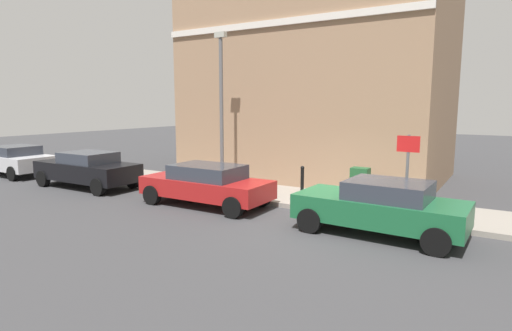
{
  "coord_description": "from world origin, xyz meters",
  "views": [
    {
      "loc": [
        -10.79,
        -4.29,
        3.25
      ],
      "look_at": [
        1.09,
        3.09,
        1.2
      ],
      "focal_mm": 29.22,
      "sensor_mm": 36.0,
      "label": 1
    }
  ],
  "objects_px": {
    "car_black": "(87,169)",
    "street_sign": "(407,164)",
    "bollard_near_cabinet": "(302,180)",
    "utility_cabinet": "(360,187)",
    "lamppost": "(221,103)",
    "car_silver": "(14,160)",
    "car_green": "(381,206)",
    "car_red": "(206,184)"
  },
  "relations": [
    {
      "from": "car_green",
      "to": "utility_cabinet",
      "type": "distance_m",
      "value": 2.68
    },
    {
      "from": "utility_cabinet",
      "to": "bollard_near_cabinet",
      "type": "relative_size",
      "value": 1.11
    },
    {
      "from": "utility_cabinet",
      "to": "car_silver",
      "type": "bearing_deg",
      "value": 98.38
    },
    {
      "from": "car_green",
      "to": "street_sign",
      "type": "xyz_separation_m",
      "value": [
        1.41,
        -0.29,
        0.93
      ]
    },
    {
      "from": "street_sign",
      "to": "lamppost",
      "type": "bearing_deg",
      "value": 81.95
    },
    {
      "from": "bollard_near_cabinet",
      "to": "street_sign",
      "type": "distance_m",
      "value": 3.9
    },
    {
      "from": "utility_cabinet",
      "to": "street_sign",
      "type": "height_order",
      "value": "street_sign"
    },
    {
      "from": "car_black",
      "to": "street_sign",
      "type": "distance_m",
      "value": 11.91
    },
    {
      "from": "car_green",
      "to": "bollard_near_cabinet",
      "type": "height_order",
      "value": "car_green"
    },
    {
      "from": "car_red",
      "to": "utility_cabinet",
      "type": "xyz_separation_m",
      "value": [
        2.26,
        -4.32,
        -0.04
      ]
    },
    {
      "from": "car_red",
      "to": "car_silver",
      "type": "relative_size",
      "value": 1.04
    },
    {
      "from": "utility_cabinet",
      "to": "lamppost",
      "type": "distance_m",
      "value": 6.0
    },
    {
      "from": "car_red",
      "to": "utility_cabinet",
      "type": "height_order",
      "value": "car_red"
    },
    {
      "from": "car_black",
      "to": "bollard_near_cabinet",
      "type": "height_order",
      "value": "car_black"
    },
    {
      "from": "utility_cabinet",
      "to": "bollard_near_cabinet",
      "type": "height_order",
      "value": "utility_cabinet"
    },
    {
      "from": "car_silver",
      "to": "bollard_near_cabinet",
      "type": "bearing_deg",
      "value": -169.67
    },
    {
      "from": "car_black",
      "to": "street_sign",
      "type": "bearing_deg",
      "value": -173.92
    },
    {
      "from": "car_black",
      "to": "lamppost",
      "type": "relative_size",
      "value": 0.78
    },
    {
      "from": "car_silver",
      "to": "street_sign",
      "type": "xyz_separation_m",
      "value": [
        1.36,
        -17.21,
        0.94
      ]
    },
    {
      "from": "car_silver",
      "to": "bollard_near_cabinet",
      "type": "height_order",
      "value": "car_silver"
    },
    {
      "from": "car_black",
      "to": "car_silver",
      "type": "distance_m",
      "value": 5.42
    },
    {
      "from": "car_silver",
      "to": "car_black",
      "type": "bearing_deg",
      "value": 179.62
    },
    {
      "from": "utility_cabinet",
      "to": "lamppost",
      "type": "relative_size",
      "value": 0.2
    },
    {
      "from": "bollard_near_cabinet",
      "to": "street_sign",
      "type": "bearing_deg",
      "value": -105.97
    },
    {
      "from": "car_red",
      "to": "car_silver",
      "type": "bearing_deg",
      "value": -0.3
    },
    {
      "from": "car_red",
      "to": "car_black",
      "type": "xyz_separation_m",
      "value": [
        -0.11,
        5.87,
        0.02
      ]
    },
    {
      "from": "car_green",
      "to": "lamppost",
      "type": "relative_size",
      "value": 0.73
    },
    {
      "from": "lamppost",
      "to": "car_green",
      "type": "bearing_deg",
      "value": -109.7
    },
    {
      "from": "car_black",
      "to": "street_sign",
      "type": "xyz_separation_m",
      "value": [
        1.43,
        -11.79,
        0.92
      ]
    },
    {
      "from": "car_black",
      "to": "bollard_near_cabinet",
      "type": "xyz_separation_m",
      "value": [
        2.47,
        -8.15,
        -0.04
      ]
    },
    {
      "from": "car_black",
      "to": "utility_cabinet",
      "type": "relative_size",
      "value": 3.86
    },
    {
      "from": "utility_cabinet",
      "to": "lamppost",
      "type": "height_order",
      "value": "lamppost"
    },
    {
      "from": "car_green",
      "to": "bollard_near_cabinet",
      "type": "xyz_separation_m",
      "value": [
        2.45,
        3.34,
        -0.03
      ]
    },
    {
      "from": "lamppost",
      "to": "bollard_near_cabinet",
      "type": "bearing_deg",
      "value": -89.13
    },
    {
      "from": "car_silver",
      "to": "car_green",
      "type": "bearing_deg",
      "value": -179.86
    },
    {
      "from": "car_silver",
      "to": "street_sign",
      "type": "distance_m",
      "value": 17.28
    },
    {
      "from": "car_red",
      "to": "car_black",
      "type": "bearing_deg",
      "value": 0.54
    },
    {
      "from": "car_red",
      "to": "bollard_near_cabinet",
      "type": "distance_m",
      "value": 3.28
    },
    {
      "from": "car_black",
      "to": "utility_cabinet",
      "type": "xyz_separation_m",
      "value": [
        2.37,
        -10.19,
        -0.06
      ]
    },
    {
      "from": "car_silver",
      "to": "lamppost",
      "type": "xyz_separation_m",
      "value": [
        2.35,
        -10.22,
        2.58
      ]
    },
    {
      "from": "car_silver",
      "to": "street_sign",
      "type": "bearing_deg",
      "value": -175.17
    },
    {
      "from": "utility_cabinet",
      "to": "bollard_near_cabinet",
      "type": "xyz_separation_m",
      "value": [
        0.1,
        2.04,
        0.02
      ]
    }
  ]
}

